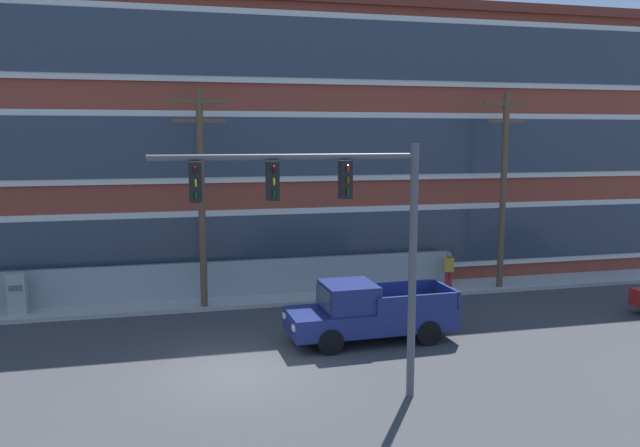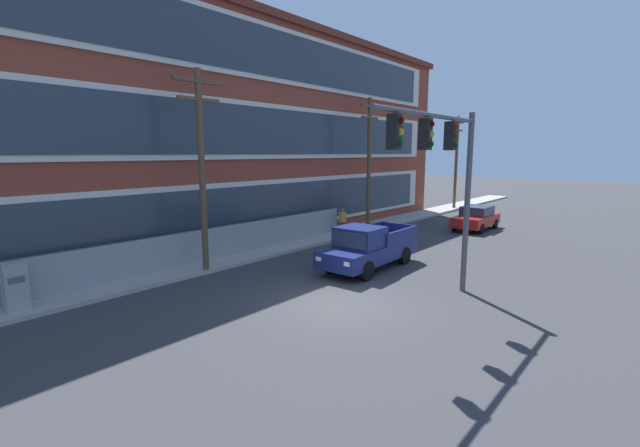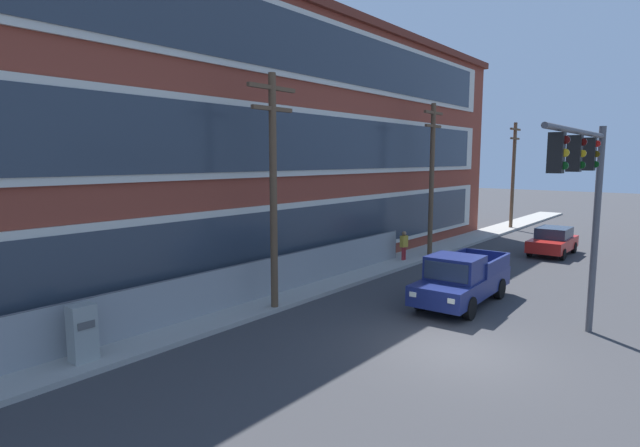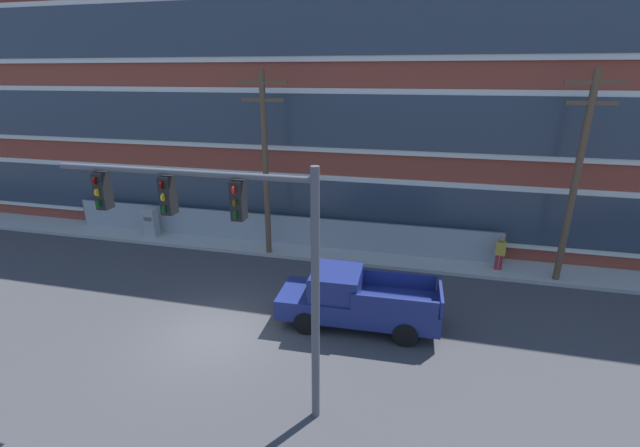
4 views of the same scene
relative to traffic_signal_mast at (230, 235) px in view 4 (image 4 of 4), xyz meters
The scene contains 10 objects.
ground_plane 5.80m from the traffic_signal_mast, 129.77° to the left, with size 160.00×160.00×0.00m, color #38383A.
sidewalk_building_side 11.30m from the traffic_signal_mast, 102.10° to the left, with size 80.00×2.10×0.16m, color #9E9B93.
brick_mill_building 15.41m from the traffic_signal_mast, 99.27° to the left, with size 47.78×8.61×12.29m.
chain_link_fence 11.56m from the traffic_signal_mast, 106.09° to the left, with size 21.90×0.06×1.65m.
traffic_signal_mast is the anchor object (origin of this frame).
pickup_truck_navy 6.21m from the traffic_signal_mast, 62.57° to the left, with size 5.50×2.18×1.96m.
utility_pole_near_corner 9.64m from the traffic_signal_mast, 105.98° to the left, with size 2.22×0.26×8.33m.
utility_pole_midblock 13.63m from the traffic_signal_mast, 43.70° to the left, with size 2.00×0.26×8.39m.
electrical_cabinet 14.06m from the traffic_signal_mast, 133.48° to the left, with size 0.64×0.49×1.67m.
pedestrian_near_cabinet 12.99m from the traffic_signal_mast, 52.05° to the left, with size 0.43×0.30×1.69m.
Camera 4 is at (6.33, -10.96, 8.21)m, focal length 24.00 mm.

